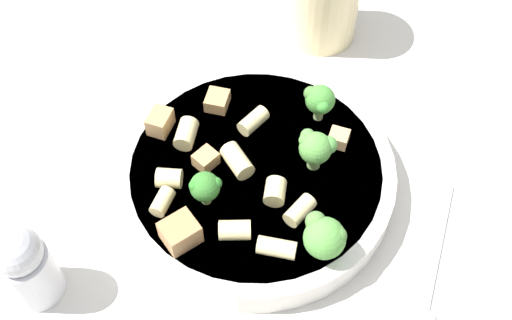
{
  "coord_description": "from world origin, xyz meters",
  "views": [
    {
      "loc": [
        -0.14,
        -0.27,
        0.47
      ],
      "look_at": [
        0.0,
        0.0,
        0.04
      ],
      "focal_mm": 45.0,
      "sensor_mm": 36.0,
      "label": 1
    }
  ],
  "objects_px": {
    "chicken_chunk_2": "(214,102)",
    "pepper_shaker": "(26,266)",
    "broccoli_floret_3": "(205,187)",
    "rigatoni_1": "(165,206)",
    "rigatoni_5": "(300,210)",
    "rigatoni_2": "(237,161)",
    "chicken_chunk_0": "(206,159)",
    "chicken_chunk_3": "(160,122)",
    "rigatoni_0": "(253,121)",
    "chicken_chunk_4": "(180,232)",
    "chicken_chunk_1": "(339,138)",
    "broccoli_floret_1": "(319,100)",
    "rigatoni_7": "(169,178)",
    "rigatoni_6": "(186,134)",
    "broccoli_floret_0": "(316,148)",
    "rigatoni_8": "(235,230)",
    "rigatoni_4": "(276,191)",
    "broccoli_floret_2": "(325,237)",
    "spoon": "(421,313)",
    "pasta_bowl": "(256,175)",
    "rigatoni_3": "(277,248)"
  },
  "relations": [
    {
      "from": "rigatoni_3",
      "to": "chicken_chunk_4",
      "type": "distance_m",
      "value": 0.07
    },
    {
      "from": "rigatoni_5",
      "to": "chicken_chunk_3",
      "type": "bearing_deg",
      "value": 116.12
    },
    {
      "from": "pasta_bowl",
      "to": "rigatoni_0",
      "type": "xyz_separation_m",
      "value": [
        0.02,
        0.04,
        0.02
      ]
    },
    {
      "from": "broccoli_floret_1",
      "to": "rigatoni_7",
      "type": "bearing_deg",
      "value": -177.94
    },
    {
      "from": "chicken_chunk_0",
      "to": "chicken_chunk_4",
      "type": "xyz_separation_m",
      "value": [
        -0.05,
        -0.06,
        0.0
      ]
    },
    {
      "from": "chicken_chunk_0",
      "to": "chicken_chunk_3",
      "type": "height_order",
      "value": "chicken_chunk_3"
    },
    {
      "from": "chicken_chunk_0",
      "to": "chicken_chunk_3",
      "type": "xyz_separation_m",
      "value": [
        -0.02,
        0.05,
        0.0
      ]
    },
    {
      "from": "rigatoni_7",
      "to": "chicken_chunk_1",
      "type": "relative_size",
      "value": 1.25
    },
    {
      "from": "broccoli_floret_0",
      "to": "broccoli_floret_3",
      "type": "xyz_separation_m",
      "value": [
        -0.09,
        0.01,
        -0.0
      ]
    },
    {
      "from": "rigatoni_1",
      "to": "broccoli_floret_0",
      "type": "bearing_deg",
      "value": -6.72
    },
    {
      "from": "rigatoni_0",
      "to": "chicken_chunk_2",
      "type": "bearing_deg",
      "value": 120.58
    },
    {
      "from": "broccoli_floret_0",
      "to": "broccoli_floret_3",
      "type": "height_order",
      "value": "broccoli_floret_0"
    },
    {
      "from": "rigatoni_2",
      "to": "spoon",
      "type": "height_order",
      "value": "rigatoni_2"
    },
    {
      "from": "rigatoni_5",
      "to": "rigatoni_6",
      "type": "xyz_separation_m",
      "value": [
        -0.05,
        0.11,
        0.0
      ]
    },
    {
      "from": "rigatoni_8",
      "to": "chicken_chunk_0",
      "type": "relative_size",
      "value": 1.34
    },
    {
      "from": "rigatoni_2",
      "to": "rigatoni_7",
      "type": "distance_m",
      "value": 0.06
    },
    {
      "from": "chicken_chunk_0",
      "to": "chicken_chunk_1",
      "type": "bearing_deg",
      "value": -15.92
    },
    {
      "from": "chicken_chunk_2",
      "to": "pepper_shaker",
      "type": "distance_m",
      "value": 0.21
    },
    {
      "from": "rigatoni_3",
      "to": "rigatoni_4",
      "type": "xyz_separation_m",
      "value": [
        0.02,
        0.04,
        0.0
      ]
    },
    {
      "from": "broccoli_floret_3",
      "to": "rigatoni_0",
      "type": "height_order",
      "value": "broccoli_floret_3"
    },
    {
      "from": "rigatoni_2",
      "to": "rigatoni_8",
      "type": "height_order",
      "value": "rigatoni_2"
    },
    {
      "from": "rigatoni_5",
      "to": "rigatoni_2",
      "type": "bearing_deg",
      "value": 109.7
    },
    {
      "from": "rigatoni_0",
      "to": "rigatoni_4",
      "type": "xyz_separation_m",
      "value": [
        -0.02,
        -0.07,
        0.0
      ]
    },
    {
      "from": "rigatoni_4",
      "to": "chicken_chunk_2",
      "type": "height_order",
      "value": "rigatoni_4"
    },
    {
      "from": "pasta_bowl",
      "to": "chicken_chunk_3",
      "type": "relative_size",
      "value": 10.25
    },
    {
      "from": "chicken_chunk_0",
      "to": "rigatoni_4",
      "type": "bearing_deg",
      "value": -56.72
    },
    {
      "from": "rigatoni_2",
      "to": "pepper_shaker",
      "type": "bearing_deg",
      "value": -174.79
    },
    {
      "from": "broccoli_floret_1",
      "to": "chicken_chunk_0",
      "type": "xyz_separation_m",
      "value": [
        -0.11,
        -0.0,
        -0.02
      ]
    },
    {
      "from": "rigatoni_0",
      "to": "chicken_chunk_4",
      "type": "height_order",
      "value": "chicken_chunk_4"
    },
    {
      "from": "chicken_chunk_4",
      "to": "rigatoni_0",
      "type": "bearing_deg",
      "value": 36.38
    },
    {
      "from": "rigatoni_1",
      "to": "chicken_chunk_1",
      "type": "distance_m",
      "value": 0.16
    },
    {
      "from": "rigatoni_0",
      "to": "pepper_shaker",
      "type": "height_order",
      "value": "pepper_shaker"
    },
    {
      "from": "rigatoni_1",
      "to": "rigatoni_7",
      "type": "xyz_separation_m",
      "value": [
        0.01,
        0.02,
        0.0
      ]
    },
    {
      "from": "chicken_chunk_4",
      "to": "spoon",
      "type": "xyz_separation_m",
      "value": [
        0.14,
        -0.13,
        -0.03
      ]
    },
    {
      "from": "rigatoni_4",
      "to": "chicken_chunk_2",
      "type": "bearing_deg",
      "value": 92.04
    },
    {
      "from": "rigatoni_1",
      "to": "rigatoni_4",
      "type": "relative_size",
      "value": 1.11
    },
    {
      "from": "broccoli_floret_1",
      "to": "rigatoni_4",
      "type": "xyz_separation_m",
      "value": [
        -0.07,
        -0.06,
        -0.02
      ]
    },
    {
      "from": "chicken_chunk_3",
      "to": "pepper_shaker",
      "type": "xyz_separation_m",
      "value": [
        -0.14,
        -0.08,
        0.0
      ]
    },
    {
      "from": "pasta_bowl",
      "to": "chicken_chunk_4",
      "type": "relative_size",
      "value": 8.77
    },
    {
      "from": "broccoli_floret_2",
      "to": "spoon",
      "type": "relative_size",
      "value": 0.26
    },
    {
      "from": "rigatoni_6",
      "to": "chicken_chunk_3",
      "type": "height_order",
      "value": "chicken_chunk_3"
    },
    {
      "from": "broccoli_floret_3",
      "to": "rigatoni_1",
      "type": "distance_m",
      "value": 0.04
    },
    {
      "from": "rigatoni_4",
      "to": "chicken_chunk_0",
      "type": "bearing_deg",
      "value": 123.28
    },
    {
      "from": "rigatoni_8",
      "to": "chicken_chunk_3",
      "type": "height_order",
      "value": "chicken_chunk_3"
    },
    {
      "from": "rigatoni_2",
      "to": "chicken_chunk_2",
      "type": "xyz_separation_m",
      "value": [
        0.01,
        0.07,
        -0.0
      ]
    },
    {
      "from": "broccoli_floret_0",
      "to": "chicken_chunk_3",
      "type": "bearing_deg",
      "value": 136.67
    },
    {
      "from": "chicken_chunk_1",
      "to": "rigatoni_6",
      "type": "bearing_deg",
      "value": 151.44
    },
    {
      "from": "pasta_bowl",
      "to": "rigatoni_0",
      "type": "height_order",
      "value": "rigatoni_0"
    },
    {
      "from": "chicken_chunk_4",
      "to": "broccoli_floret_0",
      "type": "bearing_deg",
      "value": 6.49
    },
    {
      "from": "rigatoni_7",
      "to": "chicken_chunk_2",
      "type": "relative_size",
      "value": 0.95
    }
  ]
}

